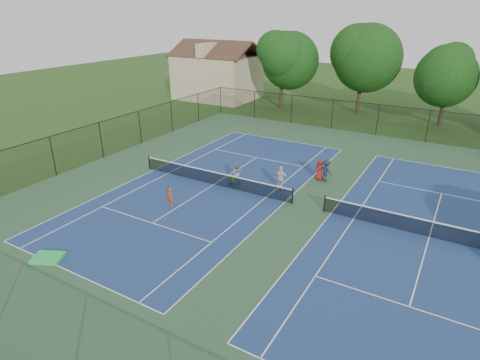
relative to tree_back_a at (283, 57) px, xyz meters
The scene contains 17 objects.
ground 27.95m from the tree_back_a, 61.56° to the right, with size 140.00×140.00×0.00m, color #234716.
court_pad 27.95m from the tree_back_a, 61.56° to the right, with size 36.00×36.00×0.01m, color #2E5332.
tennis_court_left 25.44m from the tree_back_a, 75.96° to the right, with size 12.00×23.83×1.07m.
tennis_court_right 31.80m from the tree_back_a, 50.19° to the right, with size 12.00×23.83×1.07m.
perimeter_fence 27.65m from the tree_back_a, 61.56° to the right, with size 36.08×36.08×3.02m.
tree_back_a is the anchor object (origin of this frame).
tree_back_b 9.24m from the tree_back_a, 12.53° to the left, with size 7.60×7.60×10.03m.
tree_back_c 18.04m from the tree_back_a, ahead, with size 6.00×6.00×8.40m.
clapboard_house 10.47m from the tree_back_a, behind, with size 10.80×8.10×7.65m.
child_player 29.15m from the tree_back_a, 78.95° to the right, with size 0.44×0.29×1.22m, color #DA420E.
instructor 24.68m from the tree_back_a, 72.53° to the right, with size 0.77×0.60×1.58m, color gray.
bystander_a 25.35m from the tree_back_a, 65.14° to the right, with size 1.02×0.42×1.74m, color silver.
bystander_b 23.76m from the tree_back_a, 57.22° to the right, with size 1.04×0.60×1.60m, color #1A2439.
bystander_c 23.44m from the tree_back_a, 58.15° to the right, with size 0.74×0.48×1.52m, color maroon.
ball_crate 25.19m from the tree_back_a, 73.05° to the right, with size 0.38×0.27×0.30m, color navy.
ball_hopper 25.11m from the tree_back_a, 73.05° to the right, with size 0.34×0.26×0.38m, color green.
green_tarp 36.45m from the tree_back_a, 83.64° to the right, with size 1.41×1.07×0.15m, color green.
Camera 1 is at (7.57, -21.34, 11.39)m, focal length 30.00 mm.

